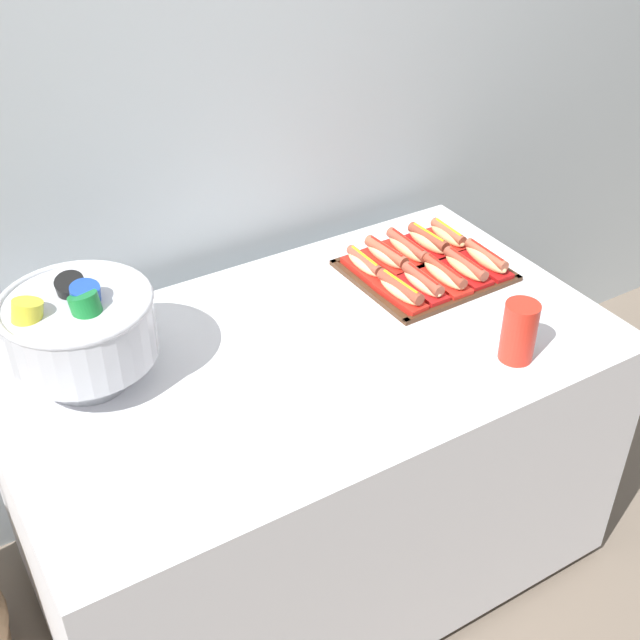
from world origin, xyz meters
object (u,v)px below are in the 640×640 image
object	(u,v)px
hot_dog_3	(465,268)
cup_stack	(519,332)
hot_dog_4	(486,260)
hot_dog_9	(448,236)
serving_tray	(424,271)
hot_dog_0	(400,291)
hot_dog_1	(422,283)
punch_bowl	(79,327)
hot_dog_7	(407,249)
hot_dog_6	(386,256)
hot_dog_5	(364,264)
hot_dog_8	(428,242)
buffet_table	(311,458)
hot_dog_2	(444,275)

from	to	relation	value
hot_dog_3	cup_stack	size ratio (longest dim) A/B	1.12
hot_dog_4	hot_dog_9	size ratio (longest dim) A/B	1.11
serving_tray	hot_dog_4	xyz separation A→B (m)	(0.15, -0.08, 0.03)
serving_tray	hot_dog_0	bearing A→B (deg)	-149.96
hot_dog_1	hot_dog_3	distance (m)	0.15
hot_dog_3	punch_bowl	size ratio (longest dim) A/B	0.50
hot_dog_7	cup_stack	size ratio (longest dim) A/B	1.18
hot_dog_9	cup_stack	distance (m)	0.55
hot_dog_9	punch_bowl	xyz separation A→B (m)	(-1.11, -0.06, 0.12)
hot_dog_9	hot_dog_1	bearing A→B (deg)	-142.52
hot_dog_3	hot_dog_4	bearing A→B (deg)	1.23
hot_dog_6	cup_stack	size ratio (longest dim) A/B	1.13
hot_dog_5	hot_dog_0	bearing A→B (deg)	-88.77
hot_dog_6	hot_dog_7	world-z (taller)	hot_dog_6
hot_dog_3	hot_dog_9	bearing A→B (deg)	66.78
hot_dog_7	hot_dog_8	bearing A→B (deg)	1.23
hot_dog_1	hot_dog_7	size ratio (longest dim) A/B	0.91
buffet_table	hot_dog_7	bearing A→B (deg)	25.55
serving_tray	hot_dog_6	xyz separation A→B (m)	(-0.08, 0.08, 0.03)
hot_dog_7	hot_dog_8	distance (m)	0.08
hot_dog_2	hot_dog_9	xyz separation A→B (m)	(0.15, 0.17, -0.00)
hot_dog_7	hot_dog_9	size ratio (longest dim) A/B	1.13
punch_bowl	cup_stack	world-z (taller)	punch_bowl
hot_dog_1	hot_dog_6	distance (m)	0.17
hot_dog_0	cup_stack	world-z (taller)	cup_stack
hot_dog_3	hot_dog_5	size ratio (longest dim) A/B	1.08
hot_dog_8	cup_stack	world-z (taller)	cup_stack
hot_dog_2	hot_dog_6	distance (m)	0.18
hot_dog_9	cup_stack	world-z (taller)	cup_stack
hot_dog_9	hot_dog_4	bearing A→B (deg)	-88.77
hot_dog_1	hot_dog_0	bearing A→B (deg)	-178.77
hot_dog_3	hot_dog_6	xyz separation A→B (m)	(-0.15, 0.16, 0.00)
hot_dog_3	cup_stack	xyz separation A→B (m)	(-0.13, -0.35, 0.04)
punch_bowl	hot_dog_2	bearing A→B (deg)	-6.25
hot_dog_1	hot_dog_2	bearing A→B (deg)	1.23
hot_dog_5	hot_dog_4	bearing A→B (deg)	-27.59
serving_tray	cup_stack	bearing A→B (deg)	-96.56
hot_dog_2	hot_dog_6	world-z (taller)	hot_dog_6
hot_dog_2	buffet_table	bearing A→B (deg)	-173.57
serving_tray	hot_dog_8	size ratio (longest dim) A/B	2.36
hot_dog_0	hot_dog_7	bearing A→B (deg)	48.95
hot_dog_8	hot_dog_1	bearing A→B (deg)	-131.05
hot_dog_4	buffet_table	bearing A→B (deg)	-174.85
buffet_table	hot_dog_3	size ratio (longest dim) A/B	8.73
buffet_table	cup_stack	size ratio (longest dim) A/B	9.75
serving_tray	hot_dog_9	xyz separation A→B (m)	(0.15, 0.09, 0.03)
hot_dog_2	hot_dog_9	distance (m)	0.22
buffet_table	hot_dog_8	world-z (taller)	hot_dog_8
hot_dog_4	punch_bowl	size ratio (longest dim) A/B	0.52
hot_dog_9	serving_tray	bearing A→B (deg)	-149.96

